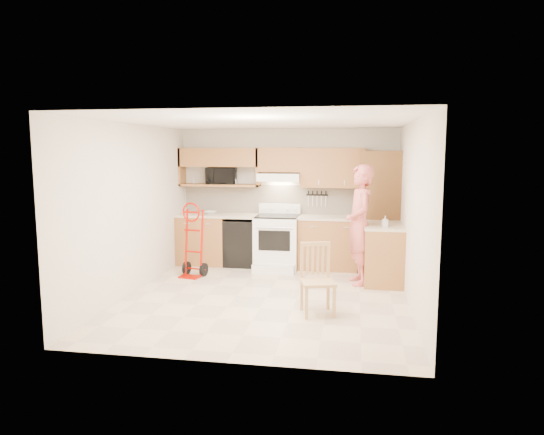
% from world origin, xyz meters
% --- Properties ---
extents(floor, '(4.00, 4.50, 0.02)m').
position_xyz_m(floor, '(0.00, 0.00, -0.01)').
color(floor, beige).
rests_on(floor, ground).
extents(ceiling, '(4.00, 4.50, 0.02)m').
position_xyz_m(ceiling, '(0.00, 0.00, 2.51)').
color(ceiling, white).
rests_on(ceiling, ground).
extents(wall_back, '(4.00, 0.02, 2.50)m').
position_xyz_m(wall_back, '(0.00, 2.26, 1.25)').
color(wall_back, beige).
rests_on(wall_back, ground).
extents(wall_front, '(4.00, 0.02, 2.50)m').
position_xyz_m(wall_front, '(0.00, -2.26, 1.25)').
color(wall_front, beige).
rests_on(wall_front, ground).
extents(wall_left, '(0.02, 4.50, 2.50)m').
position_xyz_m(wall_left, '(-2.01, 0.00, 1.25)').
color(wall_left, beige).
rests_on(wall_left, ground).
extents(wall_right, '(0.02, 4.50, 2.50)m').
position_xyz_m(wall_right, '(2.01, 0.00, 1.25)').
color(wall_right, beige).
rests_on(wall_right, ground).
extents(backsplash, '(3.92, 0.03, 0.55)m').
position_xyz_m(backsplash, '(0.00, 2.23, 1.20)').
color(backsplash, beige).
rests_on(backsplash, wall_back).
extents(lower_cab_left, '(0.90, 0.60, 0.90)m').
position_xyz_m(lower_cab_left, '(-1.55, 1.95, 0.45)').
color(lower_cab_left, brown).
rests_on(lower_cab_left, ground).
extents(dishwasher, '(0.60, 0.60, 0.85)m').
position_xyz_m(dishwasher, '(-0.80, 1.95, 0.42)').
color(dishwasher, black).
rests_on(dishwasher, ground).
extents(lower_cab_right, '(1.14, 0.60, 0.90)m').
position_xyz_m(lower_cab_right, '(0.83, 1.95, 0.45)').
color(lower_cab_right, brown).
rests_on(lower_cab_right, ground).
extents(countertop_left, '(1.50, 0.63, 0.04)m').
position_xyz_m(countertop_left, '(-1.25, 1.95, 0.92)').
color(countertop_left, '#B8AC8B').
rests_on(countertop_left, lower_cab_left).
extents(countertop_right, '(1.14, 0.63, 0.04)m').
position_xyz_m(countertop_right, '(0.83, 1.95, 0.92)').
color(countertop_right, '#B8AC8B').
rests_on(countertop_right, lower_cab_right).
extents(cab_return_right, '(0.60, 1.00, 0.90)m').
position_xyz_m(cab_return_right, '(1.70, 1.15, 0.45)').
color(cab_return_right, brown).
rests_on(cab_return_right, ground).
extents(countertop_return, '(0.63, 1.00, 0.04)m').
position_xyz_m(countertop_return, '(1.70, 1.15, 0.92)').
color(countertop_return, '#B8AC8B').
rests_on(countertop_return, cab_return_right).
extents(pantry_tall, '(0.70, 0.60, 2.10)m').
position_xyz_m(pantry_tall, '(1.65, 1.95, 1.05)').
color(pantry_tall, brown).
rests_on(pantry_tall, ground).
extents(upper_cab_left, '(1.50, 0.33, 0.34)m').
position_xyz_m(upper_cab_left, '(-1.25, 2.08, 1.98)').
color(upper_cab_left, brown).
rests_on(upper_cab_left, wall_back).
extents(upper_shelf_mw, '(1.50, 0.33, 0.04)m').
position_xyz_m(upper_shelf_mw, '(-1.25, 2.08, 1.47)').
color(upper_shelf_mw, brown).
rests_on(upper_shelf_mw, wall_back).
extents(upper_cab_center, '(0.76, 0.33, 0.44)m').
position_xyz_m(upper_cab_center, '(-0.12, 2.08, 1.94)').
color(upper_cab_center, brown).
rests_on(upper_cab_center, wall_back).
extents(upper_cab_right, '(1.14, 0.33, 0.70)m').
position_xyz_m(upper_cab_right, '(0.83, 2.08, 1.80)').
color(upper_cab_right, brown).
rests_on(upper_cab_right, wall_back).
extents(range_hood, '(0.76, 0.46, 0.14)m').
position_xyz_m(range_hood, '(-0.12, 2.02, 1.63)').
color(range_hood, white).
rests_on(range_hood, wall_back).
extents(knife_strip, '(0.40, 0.05, 0.29)m').
position_xyz_m(knife_strip, '(0.55, 2.21, 1.24)').
color(knife_strip, black).
rests_on(knife_strip, backsplash).
extents(microwave, '(0.60, 0.45, 0.31)m').
position_xyz_m(microwave, '(-1.22, 2.08, 1.64)').
color(microwave, black).
rests_on(microwave, upper_shelf_mw).
extents(range, '(0.77, 1.01, 1.13)m').
position_xyz_m(range, '(-0.13, 1.77, 0.57)').
color(range, white).
rests_on(range, ground).
extents(person, '(0.59, 0.77, 1.89)m').
position_xyz_m(person, '(1.32, 0.99, 0.95)').
color(person, '#C65B56').
rests_on(person, ground).
extents(hand_truck, '(0.52, 0.49, 1.13)m').
position_xyz_m(hand_truck, '(-1.44, 0.98, 0.56)').
color(hand_truck, '#B10D00').
rests_on(hand_truck, ground).
extents(dining_chair, '(0.52, 0.54, 0.92)m').
position_xyz_m(dining_chair, '(0.78, -0.61, 0.46)').
color(dining_chair, tan).
rests_on(dining_chair, ground).
extents(soap_bottle, '(0.09, 0.09, 0.17)m').
position_xyz_m(soap_bottle, '(1.70, 0.92, 1.03)').
color(soap_bottle, white).
rests_on(soap_bottle, countertop_return).
extents(bowl, '(0.25, 0.25, 0.05)m').
position_xyz_m(bowl, '(-1.40, 1.95, 0.97)').
color(bowl, white).
rests_on(bowl, countertop_left).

